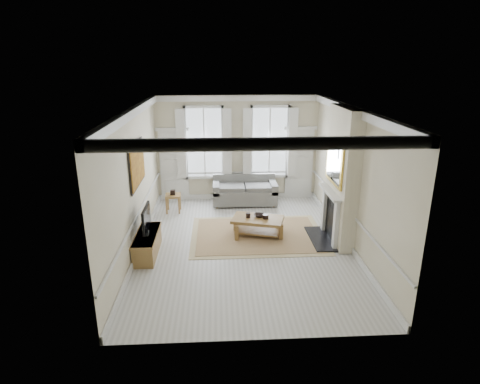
{
  "coord_description": "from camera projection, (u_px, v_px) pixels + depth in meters",
  "views": [
    {
      "loc": [
        -0.62,
        -9.14,
        4.45
      ],
      "look_at": [
        -0.08,
        0.48,
        1.25
      ],
      "focal_mm": 30.0,
      "sensor_mm": 36.0,
      "label": 1
    }
  ],
  "objects": [
    {
      "name": "hearth",
      "position": [
        321.0,
        239.0,
        10.39
      ],
      "size": [
        0.55,
        1.5,
        0.05
      ],
      "primitive_type": "cube",
      "color": "black",
      "rests_on": "floor"
    },
    {
      "name": "side_table",
      "position": [
        173.0,
        198.0,
        12.16
      ],
      "size": [
        0.48,
        0.48,
        0.55
      ],
      "rotation": [
        0.0,
        0.0,
        0.07
      ],
      "color": "brown",
      "rests_on": "floor"
    },
    {
      "name": "window_right",
      "position": [
        270.0,
        142.0,
        12.92
      ],
      "size": [
        1.26,
        0.2,
        2.2
      ],
      "primitive_type": null,
      "color": "#B2BCC6",
      "rests_on": "back_wall"
    },
    {
      "name": "back_wall",
      "position": [
        237.0,
        148.0,
        12.97
      ],
      "size": [
        5.2,
        0.0,
        5.2
      ],
      "primitive_type": "plane",
      "rotation": [
        1.57,
        0.0,
        0.0
      ],
      "color": "beige",
      "rests_on": "floor"
    },
    {
      "name": "floor",
      "position": [
        244.0,
        245.0,
        10.1
      ],
      "size": [
        7.2,
        7.2,
        0.0
      ],
      "primitive_type": "plane",
      "color": "#B7B5AD",
      "rests_on": "ground"
    },
    {
      "name": "right_wall",
      "position": [
        351.0,
        179.0,
        9.7
      ],
      "size": [
        0.0,
        7.2,
        7.2
      ],
      "primitive_type": "plane",
      "rotation": [
        1.57,
        0.0,
        -1.57
      ],
      "color": "beige",
      "rests_on": "floor"
    },
    {
      "name": "rug",
      "position": [
        257.0,
        235.0,
        10.65
      ],
      "size": [
        3.5,
        2.6,
        0.02
      ],
      "primitive_type": "cube",
      "color": "olive",
      "rests_on": "floor"
    },
    {
      "name": "tv",
      "position": [
        146.0,
        218.0,
        9.34
      ],
      "size": [
        0.08,
        0.9,
        0.68
      ],
      "color": "black",
      "rests_on": "tv_stand"
    },
    {
      "name": "tv_stand",
      "position": [
        147.0,
        244.0,
        9.55
      ],
      "size": [
        0.47,
        1.47,
        0.53
      ],
      "primitive_type": "cube",
      "color": "brown",
      "rests_on": "floor"
    },
    {
      "name": "mirror",
      "position": [
        334.0,
        163.0,
        9.76
      ],
      "size": [
        0.06,
        1.26,
        1.06
      ],
      "primitive_type": "cube",
      "color": "gold",
      "rests_on": "chimney_breast"
    },
    {
      "name": "door_left",
      "position": [
        174.0,
        166.0,
        13.0
      ],
      "size": [
        0.9,
        0.08,
        2.3
      ],
      "primitive_type": "cube",
      "color": "silver",
      "rests_on": "floor"
    },
    {
      "name": "sofa",
      "position": [
        245.0,
        192.0,
        12.94
      ],
      "size": [
        2.03,
        0.99,
        0.9
      ],
      "color": "#61625F",
      "rests_on": "floor"
    },
    {
      "name": "ceramic_pot_b",
      "position": [
        266.0,
        217.0,
        10.44
      ],
      "size": [
        0.16,
        0.16,
        0.11
      ],
      "primitive_type": "cylinder",
      "color": "black",
      "rests_on": "coffee_table"
    },
    {
      "name": "fireplace",
      "position": [
        330.0,
        213.0,
        10.17
      ],
      "size": [
        0.21,
        1.45,
        1.33
      ],
      "color": "silver",
      "rests_on": "floor"
    },
    {
      "name": "painting",
      "position": [
        137.0,
        165.0,
        9.6
      ],
      "size": [
        0.05,
        1.66,
        1.06
      ],
      "primitive_type": "cube",
      "color": "#C08C20",
      "rests_on": "left_wall"
    },
    {
      "name": "coffee_table",
      "position": [
        258.0,
        221.0,
        10.52
      ],
      "size": [
        1.47,
        1.1,
        0.49
      ],
      "rotation": [
        0.0,
        0.0,
        -0.28
      ],
      "color": "brown",
      "rests_on": "rug"
    },
    {
      "name": "ceiling",
      "position": [
        245.0,
        108.0,
        9.02
      ],
      "size": [
        7.2,
        7.2,
        0.0
      ],
      "primitive_type": "plane",
      "rotation": [
        3.14,
        0.0,
        0.0
      ],
      "color": "white",
      "rests_on": "back_wall"
    },
    {
      "name": "bowl",
      "position": [
        259.0,
        215.0,
        10.59
      ],
      "size": [
        0.35,
        0.35,
        0.07
      ],
      "primitive_type": "imported",
      "rotation": [
        0.0,
        0.0,
        -0.25
      ],
      "color": "black",
      "rests_on": "coffee_table"
    },
    {
      "name": "door_right",
      "position": [
        299.0,
        164.0,
        13.22
      ],
      "size": [
        0.9,
        0.08,
        2.3
      ],
      "primitive_type": "cube",
      "color": "silver",
      "rests_on": "floor"
    },
    {
      "name": "ceramic_pot_a",
      "position": [
        248.0,
        215.0,
        10.51
      ],
      "size": [
        0.12,
        0.12,
        0.12
      ],
      "primitive_type": "cylinder",
      "color": "black",
      "rests_on": "coffee_table"
    },
    {
      "name": "window_left",
      "position": [
        204.0,
        143.0,
        12.81
      ],
      "size": [
        1.26,
        0.2,
        2.2
      ],
      "primitive_type": null,
      "color": "#B2BCC6",
      "rests_on": "back_wall"
    },
    {
      "name": "left_wall",
      "position": [
        134.0,
        182.0,
        9.42
      ],
      "size": [
        0.0,
        7.2,
        7.2
      ],
      "primitive_type": "plane",
      "rotation": [
        1.57,
        0.0,
        1.57
      ],
      "color": "beige",
      "rests_on": "floor"
    },
    {
      "name": "chimney_breast",
      "position": [
        342.0,
        176.0,
        9.88
      ],
      "size": [
        0.35,
        1.7,
        3.38
      ],
      "primitive_type": "cube",
      "color": "beige",
      "rests_on": "floor"
    }
  ]
}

